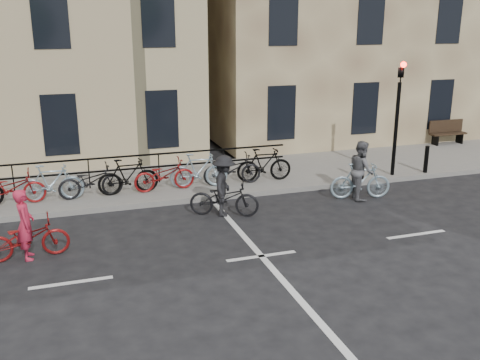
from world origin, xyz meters
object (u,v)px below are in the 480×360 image
object	(u,v)px
bench	(447,131)
cyclist_grey	(361,176)
traffic_light	(398,105)
cyclist_dark	(224,192)
cyclist_pink	(26,235)

from	to	relation	value
bench	cyclist_grey	world-z (taller)	cyclist_grey
traffic_light	cyclist_dark	xyz separation A→B (m)	(-6.22, -1.58, -1.81)
traffic_light	cyclist_dark	size ratio (longest dim) A/B	2.01
bench	cyclist_pink	size ratio (longest dim) A/B	0.89
traffic_light	cyclist_grey	size ratio (longest dim) A/B	2.12
traffic_light	cyclist_pink	world-z (taller)	traffic_light
bench	cyclist_dark	world-z (taller)	cyclist_dark
bench	cyclist_dark	distance (m)	12.09
traffic_light	bench	world-z (taller)	traffic_light
cyclist_pink	traffic_light	bearing A→B (deg)	-79.61
cyclist_dark	traffic_light	bearing A→B (deg)	-51.50
cyclist_pink	cyclist_grey	bearing A→B (deg)	-85.19
traffic_light	cyclist_dark	bearing A→B (deg)	-165.78
traffic_light	cyclist_dark	distance (m)	6.67
cyclist_pink	cyclist_grey	size ratio (longest dim) A/B	0.98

